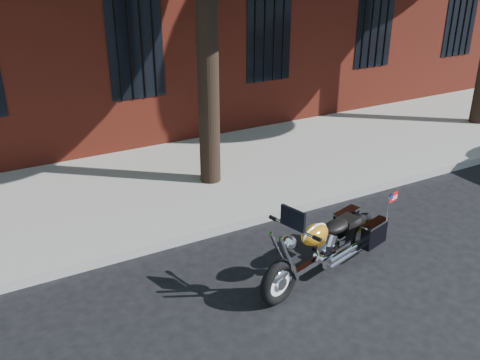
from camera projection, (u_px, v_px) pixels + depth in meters
ground at (273, 276)px, 7.10m from camera, size 120.00×120.00×0.00m
curb at (225, 226)px, 8.17m from camera, size 40.00×0.16×0.15m
sidewalk at (177, 182)px, 9.67m from camera, size 40.00×3.60×0.15m
motorcycle at (329, 245)px, 7.02m from camera, size 2.42×1.07×1.22m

